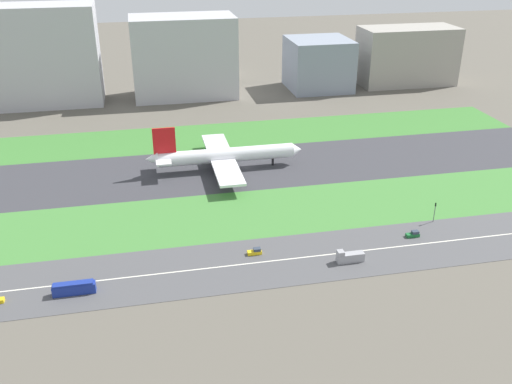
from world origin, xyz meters
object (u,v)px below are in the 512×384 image
Objects in this scene: hangar_building at (184,57)px; cargo_warehouse at (407,56)px; car_1 at (255,252)px; terminal_building at (45,56)px; car_3 at (413,234)px; fuel_tank_centre at (215,64)px; office_tower at (318,64)px; airliner at (223,155)px; fuel_tank_west at (172,65)px; traffic_light at (435,211)px; bus_1 at (74,288)px; truck_0 at (349,257)px.

hangar_building is 138.92m from cargo_warehouse.
terminal_building is at bearing 113.72° from car_1.
car_3 is 0.07× the size of cargo_warehouse.
office_tower is at bearing -38.31° from fuel_tank_centre.
airliner reaches higher than fuel_tank_west.
fuel_tank_centre is at bearing 82.96° from airliner.
fuel_tank_west is at bearing 32.17° from terminal_building.
terminal_building reaches higher than office_tower.
car_1 is 0.20× the size of fuel_tank_west.
car_1 is 0.61× the size of traffic_light.
car_1 is at bearing -169.35° from bus_1.
car_1 is 0.52× the size of truck_0.
hangar_building is (-4.14, 182.00, 21.95)m from car_1.
airliner is 7.74× the size of truck_0.
fuel_tank_west is (-35.50, 237.00, 6.50)m from truck_0.
truck_0 is 195.67m from hangar_building.
fuel_tank_west is at bearing 180.00° from fuel_tank_centre.
terminal_building is 0.98× the size of cargo_warehouse.
car_3 is at bearing -81.79° from fuel_tank_centre.
airliner is 14.77× the size of car_3.
hangar_building is at bearing 92.29° from airliner.
hangar_building is 2.72× the size of fuel_tank_west.
hangar_building reaches higher than car_3.
truck_0 is 1.17× the size of traffic_light.
bus_1 is 2.64× the size of car_3.
airliner is 9.03× the size of traffic_light.
cargo_warehouse is at bearing -17.46° from fuel_tank_west.
fuel_tank_west is (71.55, 45.00, -18.72)m from terminal_building.
traffic_light is 0.30× the size of fuel_tank_centre.
office_tower is 72.99m from fuel_tank_centre.
cargo_warehouse reaches higher than traffic_light.
car_3 is 0.08× the size of hangar_building.
fuel_tank_west is at bearing 108.34° from traffic_light.
truck_0 is (26.65, -78.00, -4.56)m from airliner.
traffic_light is 187.85m from hangar_building.
airliner is 141.02m from terminal_building.
office_tower is (49.96, 192.00, 13.34)m from truck_0.
cargo_warehouse is 2.75× the size of fuel_tank_west.
fuel_tank_west is 28.51m from fuel_tank_centre.
terminal_building reaches higher than truck_0.
airliner is at bearing 136.73° from traffic_light.
car_1 is 198.13m from office_tower.
hangar_building is at bearing 180.00° from cargo_warehouse.
bus_1 is 0.54× the size of fuel_tank_west.
car_3 is at bearing -97.57° from office_tower.
fuel_tank_west is (-8.44, 227.00, 7.25)m from car_1.
cargo_warehouse reaches higher than fuel_tank_centre.
car_3 is (52.41, -68.00, -5.31)m from airliner.
terminal_building is 214.87m from cargo_warehouse.
fuel_tank_centre is (100.04, 45.00, -19.52)m from terminal_building.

